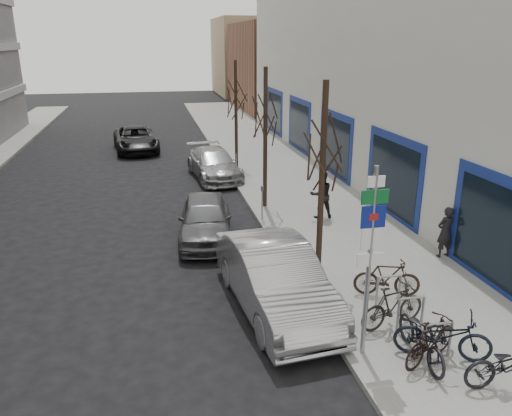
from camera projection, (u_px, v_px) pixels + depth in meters
name	position (u px, v px, depth m)	size (l,w,h in m)	color
ground	(251.00, 373.00, 10.12)	(120.00, 120.00, 0.00)	black
sidewalk_east	(310.00, 204.00, 20.26)	(5.00, 70.00, 0.15)	slate
commercial_building	(502.00, 68.00, 26.72)	(20.00, 32.00, 10.00)	#B7B7B2
brick_building_far	(300.00, 66.00, 48.49)	(12.00, 14.00, 8.00)	brown
tan_building_far	(269.00, 56.00, 62.33)	(13.00, 12.00, 9.00)	#937A5B
highway_sign_pole	(370.00, 252.00, 9.80)	(0.55, 0.10, 4.20)	gray
bike_rack	(411.00, 309.00, 11.22)	(0.66, 2.26, 0.83)	gray
tree_near	(324.00, 137.00, 12.57)	(1.80, 1.80, 5.50)	black
tree_mid	(265.00, 105.00, 18.60)	(1.80, 1.80, 5.50)	black
tree_far	(236.00, 89.00, 24.62)	(1.80, 1.80, 5.50)	black
meter_front	(309.00, 262.00, 13.04)	(0.10, 0.08, 1.27)	gray
meter_mid	(262.00, 199.00, 18.13)	(0.10, 0.08, 1.27)	gray
meter_back	(236.00, 164.00, 23.23)	(0.10, 0.08, 1.27)	gray
bike_near_left	(422.00, 333.00, 10.17)	(0.58, 1.91, 1.17)	black
bike_near_right	(431.00, 340.00, 10.09)	(0.49, 1.66, 1.01)	black
bike_mid_curb	(443.00, 332.00, 10.20)	(0.59, 1.96, 1.19)	black
bike_mid_inner	(393.00, 306.00, 11.33)	(0.52, 1.75, 1.07)	black
bike_far_curb	(512.00, 360.00, 9.35)	(0.57, 1.88, 1.15)	black
bike_far_inner	(387.00, 277.00, 12.72)	(0.51, 1.70, 1.03)	black
parked_car_front	(275.00, 279.00, 12.25)	(1.80, 5.16, 1.70)	#AFAEB3
parked_car_mid	(205.00, 219.00, 16.72)	(1.72, 4.29, 1.46)	#515257
parked_car_back	(214.00, 164.00, 24.22)	(1.99, 4.90, 1.42)	#96969A
lane_car	(136.00, 139.00, 30.21)	(2.41, 5.24, 1.46)	black
pedestrian_near	(445.00, 232.00, 14.97)	(0.58, 0.38, 1.59)	black
pedestrian_far	(321.00, 194.00, 18.29)	(0.66, 0.45, 1.79)	black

